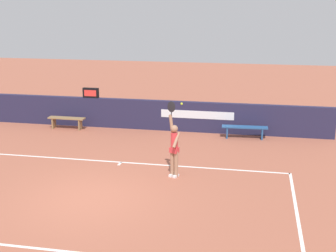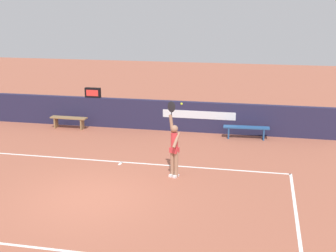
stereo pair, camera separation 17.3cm
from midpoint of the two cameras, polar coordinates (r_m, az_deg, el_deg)
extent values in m
plane|color=#A25842|center=(13.04, -10.06, -8.77)|extent=(60.00, 60.00, 0.00)
cube|color=white|center=(15.64, -6.18, -4.50)|extent=(11.12, 0.09, 0.00)
cube|color=white|center=(10.76, -15.54, -14.55)|extent=(11.12, 0.09, 0.00)
cube|color=white|center=(12.37, 15.35, -10.45)|extent=(0.09, 5.86, 0.00)
cube|color=white|center=(15.50, -6.35, -4.68)|extent=(0.09, 0.30, 0.00)
cube|color=#232240|center=(19.41, -2.52, 1.41)|extent=(15.03, 0.24, 1.27)
cube|color=silver|center=(18.90, 3.38, 1.41)|extent=(3.03, 0.01, 0.33)
cube|color=black|center=(20.00, -9.82, 4.09)|extent=(0.69, 0.16, 0.43)
cube|color=red|center=(19.92, -9.91, 4.04)|extent=(0.54, 0.01, 0.26)
cylinder|color=#A1755A|center=(14.15, 0.68, -4.78)|extent=(0.12, 0.12, 0.82)
cylinder|color=#A1755A|center=(14.22, 0.18, -4.68)|extent=(0.12, 0.12, 0.82)
cube|color=white|center=(14.26, 0.63, -6.23)|extent=(0.18, 0.26, 0.07)
cube|color=white|center=(14.34, 0.14, -6.12)|extent=(0.18, 0.26, 0.07)
cylinder|color=#D8363C|center=(13.96, 0.44, -2.01)|extent=(0.22, 0.22, 0.58)
cube|color=#D8363C|center=(14.04, 0.44, -3.00)|extent=(0.31, 0.28, 0.16)
sphere|color=#A1755A|center=(13.84, 0.44, -0.34)|extent=(0.22, 0.22, 0.22)
cylinder|color=#A1755A|center=(13.86, 0.06, 0.30)|extent=(0.20, 0.15, 0.56)
cylinder|color=#A1755A|center=(13.83, 0.69, -1.75)|extent=(0.23, 0.38, 0.45)
ellipsoid|color=black|center=(13.74, 0.06, 2.41)|extent=(0.30, 0.14, 0.37)
cylinder|color=black|center=(13.78, 0.06, 1.64)|extent=(0.03, 0.03, 0.18)
sphere|color=#C6E12C|center=(13.38, 1.34, 2.78)|extent=(0.07, 0.07, 0.07)
cube|color=olive|center=(19.97, -12.74, 0.97)|extent=(1.60, 0.38, 0.05)
cube|color=olive|center=(20.28, -14.26, 0.39)|extent=(0.06, 0.32, 0.48)
cube|color=olive|center=(19.78, -11.11, 0.21)|extent=(0.06, 0.32, 0.48)
cube|color=#244F87|center=(18.33, 9.26, -0.13)|extent=(1.81, 0.45, 0.05)
cube|color=#244F87|center=(18.39, 7.10, -0.76)|extent=(0.08, 0.32, 0.47)
cube|color=#244F87|center=(18.43, 11.36, -0.91)|extent=(0.08, 0.32, 0.47)
camera|label=1|loc=(0.09, -90.36, -0.10)|focal=48.99mm
camera|label=2|loc=(0.09, 89.64, 0.10)|focal=48.99mm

